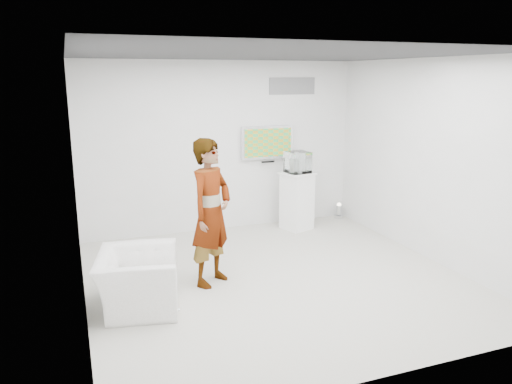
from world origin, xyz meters
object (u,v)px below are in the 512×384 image
Objects in this scene: person at (211,213)px; pedestal at (297,201)px; armchair at (138,280)px; floor_uplight at (339,211)px; tv at (267,142)px.

pedestal is at bearing 2.06° from person.
person is 1.28m from armchair.
armchair is 1.01× the size of pedestal.
person is 6.76× the size of floor_uplight.
armchair is 3.85m from pedestal.
pedestal is 1.18m from floor_uplight.
tv is 3.44× the size of floor_uplight.
tv is at bearing 175.28° from floor_uplight.
tv reaches higher than floor_uplight.
pedestal is 3.60× the size of floor_uplight.
person is at bearing -57.08° from armchair.
tv is 0.96× the size of pedestal.
person is 1.88× the size of pedestal.
tv is 2.89m from person.
pedestal reaches higher than floor_uplight.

